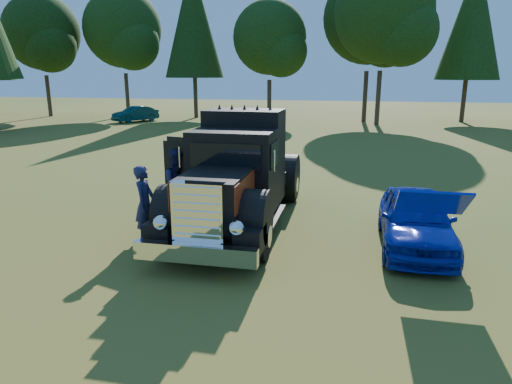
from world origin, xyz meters
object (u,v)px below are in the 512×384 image
object	(u,v)px
spectator_far	(179,186)
distant_teal_car	(135,114)
diamond_t_truck	(237,179)
spectator_near	(145,203)
hotrod_coupe	(416,219)

from	to	relation	value
spectator_far	distant_teal_car	size ratio (longest dim) A/B	0.52
diamond_t_truck	spectator_near	size ratio (longest dim) A/B	3.90
diamond_t_truck	hotrod_coupe	world-z (taller)	diamond_t_truck
diamond_t_truck	spectator_near	world-z (taller)	diamond_t_truck
spectator_near	spectator_far	size ratio (longest dim) A/B	0.92
spectator_near	spectator_far	distance (m)	1.51
spectator_far	diamond_t_truck	bearing A→B (deg)	-52.01
spectator_far	distant_teal_car	distance (m)	27.90
hotrod_coupe	spectator_near	size ratio (longest dim) A/B	2.26
spectator_near	spectator_far	xyz separation A→B (m)	(0.30, 1.48, 0.08)
hotrod_coupe	distant_teal_car	distance (m)	31.76
distant_teal_car	spectator_near	bearing A→B (deg)	-33.28
diamond_t_truck	spectator_far	bearing A→B (deg)	177.92
hotrod_coupe	spectator_near	distance (m)	6.40
hotrod_coupe	diamond_t_truck	bearing A→B (deg)	172.50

